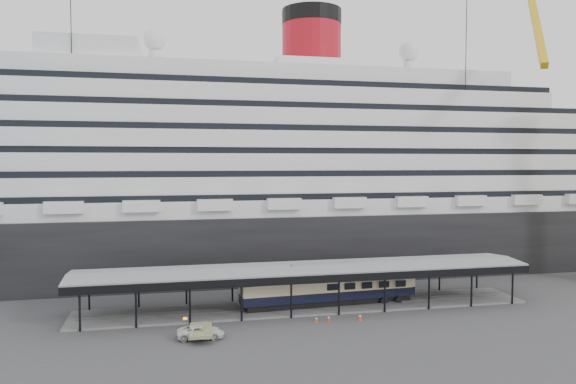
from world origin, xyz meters
name	(u,v)px	position (x,y,z in m)	size (l,w,h in m)	color
ground	(317,319)	(0.00, 0.00, 0.00)	(200.00, 200.00, 0.00)	#3D3D40
cruise_ship	(266,160)	(0.05, 32.00, 18.35)	(130.00, 30.00, 43.90)	black
platform_canopy	(306,289)	(0.00, 5.00, 2.36)	(56.00, 9.18, 5.30)	slate
port_truck	(201,332)	(-13.64, -4.40, 0.67)	(2.21, 4.79, 1.33)	silver
pullman_carriage	(329,285)	(2.93, 5.00, 2.67)	(22.56, 4.25, 22.01)	black
traffic_cone_left	(316,319)	(-0.50, -1.31, 0.32)	(0.35, 0.35, 0.65)	#D44C0B
traffic_cone_mid	(329,318)	(0.91, -1.41, 0.37)	(0.40, 0.40, 0.74)	red
traffic_cone_right	(360,317)	(4.54, -1.76, 0.41)	(0.52, 0.52, 0.83)	#F23A0D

